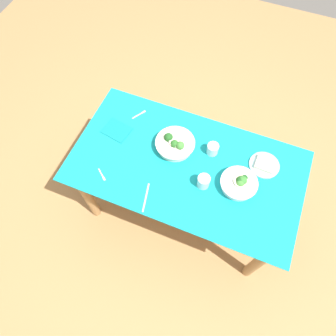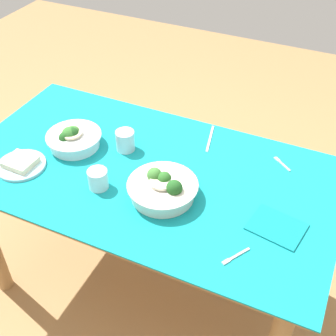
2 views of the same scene
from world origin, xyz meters
name	(u,v)px [view 2 (image 2 of 2)]	position (x,y,z in m)	size (l,w,h in m)	color
ground_plane	(151,283)	(0.00, 0.00, 0.00)	(6.00, 6.00, 0.00)	#9E7547
dining_table	(147,193)	(0.00, 0.00, 0.62)	(1.50, 0.82, 0.74)	teal
broccoli_bowl_far	(163,189)	(-0.12, 0.10, 0.78)	(0.26, 0.26, 0.10)	silver
broccoli_bowl_near	(73,139)	(0.35, -0.02, 0.78)	(0.23, 0.23, 0.10)	white
bread_side_plate	(21,164)	(0.46, 0.19, 0.76)	(0.19, 0.19, 0.04)	#99C6D1
water_glass_center	(125,141)	(0.14, -0.09, 0.79)	(0.08, 0.08, 0.09)	silver
water_glass_side	(98,179)	(0.12, 0.16, 0.78)	(0.08, 0.08, 0.08)	silver
fork_by_far_bowl	(235,257)	(-0.45, 0.26, 0.75)	(0.07, 0.10, 0.00)	#B7B7BC
fork_by_near_bowl	(281,163)	(-0.47, -0.27, 0.75)	(0.08, 0.07, 0.00)	#B7B7BC
table_knife_left	(210,138)	(-0.15, -0.30, 0.75)	(0.19, 0.01, 0.00)	#B7B7BC
napkin_folded_upper	(277,227)	(-0.54, 0.08, 0.75)	(0.18, 0.14, 0.01)	#0F777D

